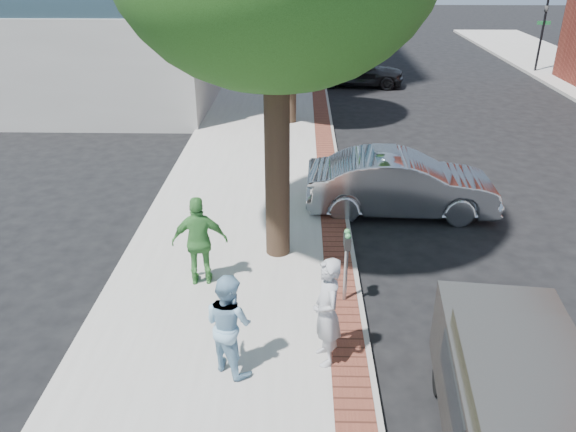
{
  "coord_description": "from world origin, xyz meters",
  "views": [
    {
      "loc": [
        -0.13,
        -8.93,
        6.29
      ],
      "look_at": [
        -0.37,
        1.54,
        1.2
      ],
      "focal_mm": 35.0,
      "sensor_mm": 36.0,
      "label": 1
    }
  ],
  "objects_px": {
    "person_gray": "(327,312)",
    "sedan_silver": "(401,184)",
    "person_green": "(200,241)",
    "parking_meter": "(347,251)",
    "bg_car": "(357,70)",
    "van": "(520,413)",
    "person_officer": "(229,323)"
  },
  "relations": [
    {
      "from": "person_gray",
      "to": "person_officer",
      "type": "xyz_separation_m",
      "value": [
        -1.52,
        -0.22,
        -0.08
      ]
    },
    {
      "from": "person_gray",
      "to": "person_green",
      "type": "height_order",
      "value": "person_gray"
    },
    {
      "from": "parking_meter",
      "to": "bg_car",
      "type": "distance_m",
      "value": 18.8
    },
    {
      "from": "parking_meter",
      "to": "person_green",
      "type": "bearing_deg",
      "value": 168.54
    },
    {
      "from": "person_officer",
      "to": "person_green",
      "type": "height_order",
      "value": "person_green"
    },
    {
      "from": "person_green",
      "to": "sedan_silver",
      "type": "relative_size",
      "value": 0.39
    },
    {
      "from": "person_officer",
      "to": "sedan_silver",
      "type": "distance_m",
      "value": 7.21
    },
    {
      "from": "person_gray",
      "to": "sedan_silver",
      "type": "xyz_separation_m",
      "value": [
        2.14,
        5.99,
        -0.3
      ]
    },
    {
      "from": "person_green",
      "to": "bg_car",
      "type": "xyz_separation_m",
      "value": [
        4.67,
        18.13,
        -0.31
      ]
    },
    {
      "from": "person_green",
      "to": "bg_car",
      "type": "relative_size",
      "value": 0.41
    },
    {
      "from": "parking_meter",
      "to": "sedan_silver",
      "type": "xyz_separation_m",
      "value": [
        1.71,
        4.26,
        -0.41
      ]
    },
    {
      "from": "parking_meter",
      "to": "van",
      "type": "bearing_deg",
      "value": -61.58
    },
    {
      "from": "van",
      "to": "sedan_silver",
      "type": "bearing_deg",
      "value": 97.96
    },
    {
      "from": "person_gray",
      "to": "sedan_silver",
      "type": "bearing_deg",
      "value": 147.15
    },
    {
      "from": "parking_meter",
      "to": "person_green",
      "type": "xyz_separation_m",
      "value": [
        -2.81,
        0.57,
        -0.13
      ]
    },
    {
      "from": "person_officer",
      "to": "person_gray",
      "type": "bearing_deg",
      "value": -131.63
    },
    {
      "from": "sedan_silver",
      "to": "parking_meter",
      "type": "bearing_deg",
      "value": 160.09
    },
    {
      "from": "person_gray",
      "to": "parking_meter",
      "type": "bearing_deg",
      "value": 152.79
    },
    {
      "from": "person_officer",
      "to": "sedan_silver",
      "type": "relative_size",
      "value": 0.36
    },
    {
      "from": "person_gray",
      "to": "person_green",
      "type": "relative_size",
      "value": 1.01
    },
    {
      "from": "van",
      "to": "person_officer",
      "type": "bearing_deg",
      "value": 163.05
    },
    {
      "from": "parking_meter",
      "to": "bg_car",
      "type": "height_order",
      "value": "parking_meter"
    },
    {
      "from": "person_officer",
      "to": "sedan_silver",
      "type": "bearing_deg",
      "value": -80.38
    },
    {
      "from": "parking_meter",
      "to": "person_green",
      "type": "distance_m",
      "value": 2.87
    },
    {
      "from": "parking_meter",
      "to": "sedan_silver",
      "type": "distance_m",
      "value": 4.61
    },
    {
      "from": "person_gray",
      "to": "person_officer",
      "type": "height_order",
      "value": "person_gray"
    },
    {
      "from": "person_gray",
      "to": "bg_car",
      "type": "height_order",
      "value": "person_gray"
    },
    {
      "from": "person_green",
      "to": "sedan_silver",
      "type": "height_order",
      "value": "person_green"
    },
    {
      "from": "person_officer",
      "to": "bg_car",
      "type": "relative_size",
      "value": 0.38
    },
    {
      "from": "sedan_silver",
      "to": "person_green",
      "type": "bearing_deg",
      "value": 131.16
    },
    {
      "from": "parking_meter",
      "to": "sedan_silver",
      "type": "height_order",
      "value": "parking_meter"
    },
    {
      "from": "bg_car",
      "to": "van",
      "type": "xyz_separation_m",
      "value": [
        0.1,
        -22.32,
        0.16
      ]
    }
  ]
}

